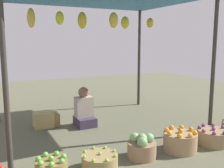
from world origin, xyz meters
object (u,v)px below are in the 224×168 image
(basket_cabbages, at_px, (142,147))
(basket_purple_onions, at_px, (213,137))
(vendor_person, at_px, (84,111))
(basket_limes, at_px, (100,162))
(basket_oranges, at_px, (180,141))
(wooden_crate_stacked_rear, at_px, (43,120))
(wooden_crate_near_vendor, at_px, (49,120))

(basket_cabbages, xyz_separation_m, basket_purple_onions, (1.31, -0.10, -0.03))
(vendor_person, xyz_separation_m, basket_limes, (-0.47, -1.82, -0.20))
(basket_limes, xyz_separation_m, basket_oranges, (1.35, 0.00, 0.05))
(vendor_person, distance_m, wooden_crate_stacked_rear, 0.82)
(basket_oranges, xyz_separation_m, wooden_crate_near_vendor, (-1.52, 2.10, -0.03))
(vendor_person, relative_size, wooden_crate_stacked_rear, 2.18)
(vendor_person, height_order, basket_purple_onions, vendor_person)
(basket_cabbages, distance_m, wooden_crate_stacked_rear, 2.26)
(wooden_crate_near_vendor, relative_size, wooden_crate_stacked_rear, 1.05)
(basket_oranges, bearing_deg, wooden_crate_stacked_rear, 127.94)
(vendor_person, relative_size, wooden_crate_near_vendor, 2.08)
(vendor_person, distance_m, wooden_crate_near_vendor, 0.72)
(wooden_crate_stacked_rear, bearing_deg, basket_limes, -82.27)
(vendor_person, distance_m, basket_oranges, 2.02)
(vendor_person, xyz_separation_m, basket_oranges, (0.88, -1.81, -0.15))
(vendor_person, xyz_separation_m, basket_cabbages, (0.22, -1.76, -0.14))
(wooden_crate_stacked_rear, bearing_deg, basket_purple_onions, -43.12)
(basket_limes, relative_size, wooden_crate_near_vendor, 1.28)
(basket_oranges, distance_m, wooden_crate_stacked_rear, 2.66)
(basket_limes, relative_size, basket_cabbages, 1.14)
(basket_cabbages, distance_m, basket_oranges, 0.66)
(wooden_crate_near_vendor, height_order, wooden_crate_stacked_rear, wooden_crate_stacked_rear)
(basket_cabbages, xyz_separation_m, basket_oranges, (0.66, -0.06, -0.00))
(basket_purple_onions, bearing_deg, wooden_crate_stacked_rear, 136.88)
(basket_limes, xyz_separation_m, basket_purple_onions, (2.00, -0.04, 0.02))
(basket_oranges, distance_m, wooden_crate_near_vendor, 2.60)
(basket_oranges, bearing_deg, vendor_person, 115.99)
(vendor_person, distance_m, basket_limes, 1.88)
(vendor_person, relative_size, basket_oranges, 1.52)
(basket_purple_onions, distance_m, wooden_crate_stacked_rear, 3.13)
(basket_cabbages, relative_size, wooden_crate_near_vendor, 1.12)
(basket_oranges, xyz_separation_m, basket_purple_onions, (0.65, -0.04, -0.03))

